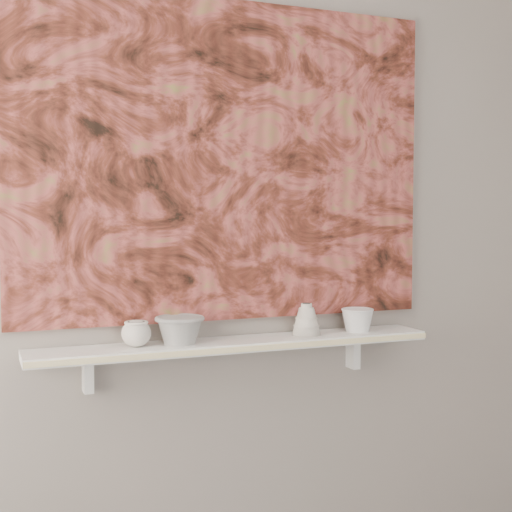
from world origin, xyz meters
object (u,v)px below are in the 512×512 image
bowl_grey (180,329)px  bell_vessel (306,319)px  shelf (237,344)px  cup_cream (136,333)px  bowl_white (358,320)px  painting (228,161)px

bowl_grey → bell_vessel: size_ratio=1.46×
shelf → cup_cream: 0.35m
shelf → bowl_white: 0.47m
cup_cream → bowl_white: cup_cream is taller
shelf → bell_vessel: bearing=0.0°
shelf → painting: size_ratio=0.93×
painting → bell_vessel: (0.26, -0.08, -0.55)m
shelf → bowl_white: size_ratio=11.88×
painting → bowl_white: size_ratio=12.73×
bowl_white → shelf: bearing=180.0°
shelf → bowl_grey: bearing=180.0°
cup_cream → bell_vessel: (0.61, 0.00, 0.01)m
cup_cream → bell_vessel: 0.61m
shelf → cup_cream: bearing=180.0°
bowl_white → painting: bearing=170.3°
cup_cream → bowl_white: size_ratio=0.81×
bowl_grey → shelf: bearing=0.0°
painting → bowl_grey: (-0.20, -0.08, -0.56)m
bell_vessel → bowl_white: (0.21, 0.00, -0.01)m
painting → cup_cream: painting is taller
bell_vessel → bowl_grey: bearing=180.0°
bowl_white → cup_cream: bearing=180.0°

